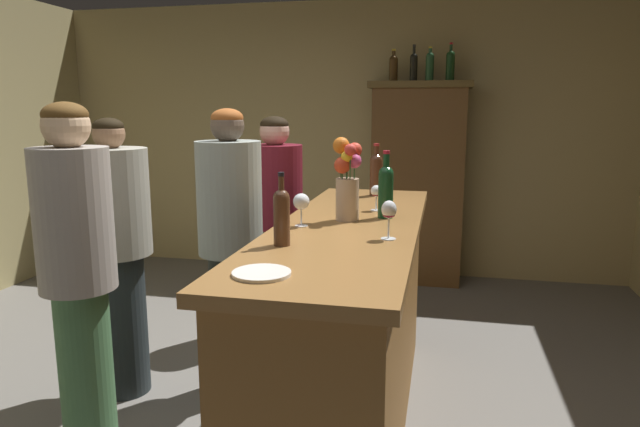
% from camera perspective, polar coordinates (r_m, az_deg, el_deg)
% --- Properties ---
extents(wall_back, '(5.67, 0.12, 2.62)m').
position_cam_1_polar(wall_back, '(5.59, 1.48, 7.57)').
color(wall_back, tan).
rests_on(wall_back, ground).
extents(bar_counter, '(0.66, 2.26, 1.07)m').
position_cam_1_polar(bar_counter, '(2.84, 2.89, -11.54)').
color(bar_counter, brown).
rests_on(bar_counter, ground).
extents(display_cabinet, '(0.90, 0.41, 1.85)m').
position_cam_1_polar(display_cabinet, '(5.23, 9.90, 3.36)').
color(display_cabinet, brown).
rests_on(display_cabinet, ground).
extents(wine_bottle_malbec, '(0.08, 0.08, 0.34)m').
position_cam_1_polar(wine_bottle_malbec, '(2.80, 6.72, 2.53)').
color(wine_bottle_malbec, '#143F20').
rests_on(wine_bottle_malbec, bar_counter).
extents(wine_bottle_merlot, '(0.08, 0.08, 0.33)m').
position_cam_1_polar(wine_bottle_merlot, '(3.52, 5.73, 4.22)').
color(wine_bottle_merlot, '#472819').
rests_on(wine_bottle_merlot, bar_counter).
extents(wine_bottle_chardonnay, '(0.07, 0.07, 0.30)m').
position_cam_1_polar(wine_bottle_chardonnay, '(2.23, -3.93, -0.07)').
color(wine_bottle_chardonnay, '#4D301E').
rests_on(wine_bottle_chardonnay, bar_counter).
extents(wine_glass_front, '(0.06, 0.06, 0.17)m').
position_cam_1_polar(wine_glass_front, '(2.34, 7.04, 0.17)').
color(wine_glass_front, white).
rests_on(wine_glass_front, bar_counter).
extents(wine_glass_mid, '(0.08, 0.08, 0.15)m').
position_cam_1_polar(wine_glass_mid, '(2.59, -1.92, 1.14)').
color(wine_glass_mid, white).
rests_on(wine_glass_mid, bar_counter).
extents(wine_glass_rear, '(0.06, 0.06, 0.14)m').
position_cam_1_polar(wine_glass_rear, '(3.00, 5.77, 2.14)').
color(wine_glass_rear, white).
rests_on(wine_glass_rear, bar_counter).
extents(flower_arrangement, '(0.14, 0.13, 0.40)m').
position_cam_1_polar(flower_arrangement, '(2.71, 2.80, 3.54)').
color(flower_arrangement, tan).
rests_on(flower_arrangement, bar_counter).
extents(cheese_plate, '(0.20, 0.20, 0.01)m').
position_cam_1_polar(cheese_plate, '(1.86, -5.98, -6.07)').
color(cheese_plate, white).
rests_on(cheese_plate, bar_counter).
extents(display_bottle_left, '(0.08, 0.08, 0.28)m').
position_cam_1_polar(display_bottle_left, '(5.22, 7.50, 14.59)').
color(display_bottle_left, '#402C13').
rests_on(display_bottle_left, display_cabinet).
extents(display_bottle_midleft, '(0.07, 0.07, 0.32)m').
position_cam_1_polar(display_bottle_midleft, '(5.21, 9.53, 14.64)').
color(display_bottle_midleft, black).
rests_on(display_bottle_midleft, display_cabinet).
extents(display_bottle_center, '(0.07, 0.07, 0.30)m').
position_cam_1_polar(display_bottle_center, '(5.20, 11.13, 14.61)').
color(display_bottle_center, '#234C2C').
rests_on(display_bottle_center, display_cabinet).
extents(display_bottle_midright, '(0.08, 0.08, 0.33)m').
position_cam_1_polar(display_bottle_midright, '(5.20, 13.15, 14.60)').
color(display_bottle_midright, '#153517').
rests_on(display_bottle_midright, display_cabinet).
extents(patron_near_entrance, '(0.33, 0.33, 1.64)m').
position_cam_1_polar(patron_near_entrance, '(2.72, -23.46, -5.21)').
color(patron_near_entrance, '#436F45').
rests_on(patron_near_entrance, ground).
extents(patron_tall, '(0.39, 0.39, 1.56)m').
position_cam_1_polar(patron_tall, '(4.00, -4.53, -0.35)').
color(patron_tall, '#A9AD8A').
rests_on(patron_tall, ground).
extents(patron_redhead, '(0.36, 0.36, 1.61)m').
position_cam_1_polar(patron_redhead, '(3.15, -9.08, -2.87)').
color(patron_redhead, '#2A302C').
rests_on(patron_redhead, ground).
extents(patron_in_navy, '(0.39, 0.39, 1.56)m').
position_cam_1_polar(patron_in_navy, '(3.30, -20.02, -3.39)').
color(patron_in_navy, '#252D30').
rests_on(patron_in_navy, ground).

